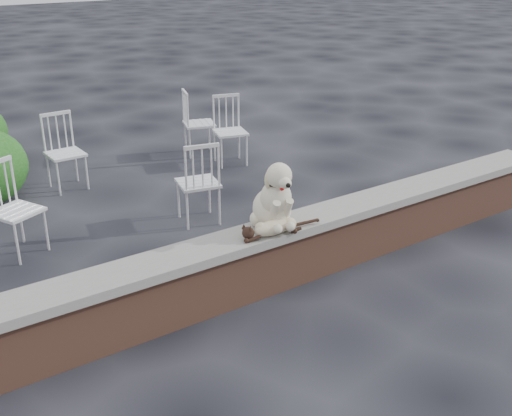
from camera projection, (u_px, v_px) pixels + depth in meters
ground at (316, 270)px, 5.88m from camera, size 60.00×60.00×0.00m
brick_wall at (317, 246)px, 5.79m from camera, size 6.00×0.30×0.50m
capstone at (319, 218)px, 5.67m from camera, size 6.20×0.40×0.08m
dog at (272, 192)px, 5.29m from camera, size 0.50×0.61×0.63m
cat at (275, 226)px, 5.23m from camera, size 0.92×0.37×0.15m
chair_c at (198, 181)px, 6.73m from camera, size 0.67×0.67×0.94m
chair_d at (230, 131)px, 8.55m from camera, size 0.69×0.69×0.94m
chair_e at (199, 123)px, 8.94m from camera, size 0.71×0.71×0.94m
chair_b at (65, 152)px, 7.66m from camera, size 0.57×0.57×0.94m
chair_a at (15, 210)px, 6.02m from camera, size 0.75×0.75×0.94m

